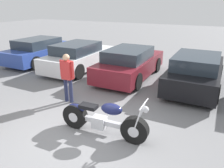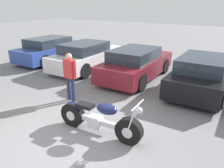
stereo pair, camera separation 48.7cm
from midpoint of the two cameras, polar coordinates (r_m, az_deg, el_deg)
The scene contains 7 objects.
ground_plane at distance 5.41m, azimuth -12.98°, elevation -14.16°, with size 60.00×60.00×0.00m, color slate.
motorcycle at distance 5.32m, azimuth -5.21°, elevation -9.16°, with size 2.24×0.62×1.02m.
parked_car_blue at distance 12.46m, azimuth -19.18°, elevation 8.25°, with size 1.79×4.14×1.28m.
parked_car_white at distance 10.60m, azimuth -9.87°, elevation 7.08°, with size 1.79×4.14×1.28m.
parked_car_maroon at distance 9.25m, azimuth 3.21°, elevation 5.40°, with size 1.79×4.14×1.28m.
parked_car_black at distance 8.61m, azimuth 19.52°, elevation 3.08°, with size 1.79×4.14×1.28m.
person_standing at distance 6.98m, azimuth -13.57°, elevation 2.40°, with size 0.52×0.21×1.58m.
Camera 1 is at (2.79, -3.44, 3.03)m, focal length 35.00 mm.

